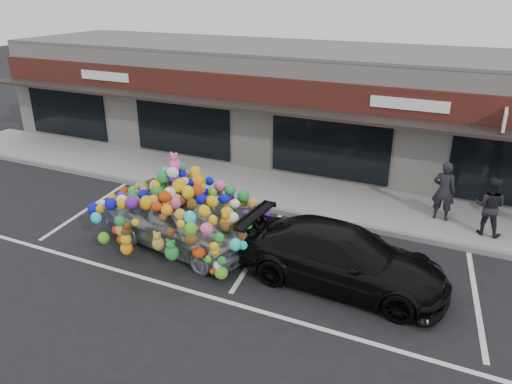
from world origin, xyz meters
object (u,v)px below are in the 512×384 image
at_px(toy_car, 180,216).
at_px(pedestrian_a, 444,191).
at_px(black_sedan, 342,257).
at_px(pedestrian_b, 490,206).

height_order(toy_car, pedestrian_a, toy_car).
bearing_deg(black_sedan, pedestrian_b, -34.43).
distance_m(black_sedan, pedestrian_a, 4.74).
relative_size(toy_car, black_sedan, 1.00).
bearing_deg(toy_car, black_sedan, -78.34).
distance_m(pedestrian_a, pedestrian_b, 1.34).
distance_m(toy_car, black_sedan, 4.43).
xyz_separation_m(pedestrian_a, pedestrian_b, (1.25, -0.46, -0.06)).
bearing_deg(pedestrian_b, black_sedan, 62.12).
distance_m(black_sedan, pedestrian_b, 4.94).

